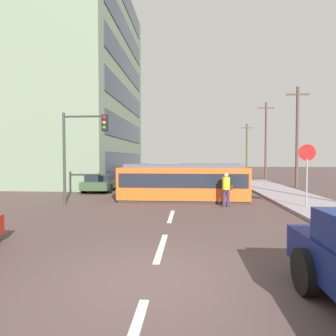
# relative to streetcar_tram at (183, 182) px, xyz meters

# --- Properties ---
(ground_plane) EXTENTS (120.00, 120.00, 0.00)m
(ground_plane) POSITION_rel_streetcar_tram_xyz_m (-0.38, -0.34, -1.06)
(ground_plane) COLOR #4A3936
(lane_stripe_1) EXTENTS (0.16, 2.40, 0.01)m
(lane_stripe_1) POSITION_rel_streetcar_tram_xyz_m (-0.38, -8.34, -1.06)
(lane_stripe_1) COLOR silver
(lane_stripe_1) RESTS_ON ground
(lane_stripe_2) EXTENTS (0.16, 2.40, 0.01)m
(lane_stripe_2) POSITION_rel_streetcar_tram_xyz_m (-0.38, -4.34, -1.06)
(lane_stripe_2) COLOR silver
(lane_stripe_2) RESTS_ON ground
(lane_stripe_3) EXTENTS (0.16, 2.40, 0.01)m
(lane_stripe_3) POSITION_rel_streetcar_tram_xyz_m (-0.38, 6.00, -1.06)
(lane_stripe_3) COLOR silver
(lane_stripe_3) RESTS_ON ground
(lane_stripe_4) EXTENTS (0.16, 2.40, 0.01)m
(lane_stripe_4) POSITION_rel_streetcar_tram_xyz_m (-0.38, 12.00, -1.06)
(lane_stripe_4) COLOR silver
(lane_stripe_4) RESTS_ON ground
(corner_building) EXTENTS (15.55, 16.82, 19.20)m
(corner_building) POSITION_rel_streetcar_tram_xyz_m (-13.63, 11.72, 8.54)
(corner_building) COLOR slate
(corner_building) RESTS_ON ground
(streetcar_tram) EXTENTS (7.03, 2.57, 2.05)m
(streetcar_tram) POSITION_rel_streetcar_tram_xyz_m (0.00, 0.00, 0.00)
(streetcar_tram) COLOR #F1541A
(streetcar_tram) RESTS_ON ground
(city_bus) EXTENTS (2.64, 5.56, 1.93)m
(city_bus) POSITION_rel_streetcar_tram_xyz_m (-1.80, 6.19, 0.04)
(city_bus) COLOR #BCB3BD
(city_bus) RESTS_ON ground
(pedestrian_crossing) EXTENTS (0.51, 0.36, 1.67)m
(pedestrian_crossing) POSITION_rel_streetcar_tram_xyz_m (2.15, -1.89, -0.12)
(pedestrian_crossing) COLOR #35254B
(pedestrian_crossing) RESTS_ON ground
(parked_sedan_mid) EXTENTS (2.11, 4.14, 1.19)m
(parked_sedan_mid) POSITION_rel_streetcar_tram_xyz_m (-5.93, 3.96, -0.44)
(parked_sedan_mid) COLOR #344C30
(parked_sedan_mid) RESTS_ON ground
(parked_sedan_far) EXTENTS (2.17, 4.26, 1.19)m
(parked_sedan_far) POSITION_rel_streetcar_tram_xyz_m (-5.29, 10.58, -0.44)
(parked_sedan_far) COLOR silver
(parked_sedan_far) RESTS_ON ground
(stop_sign) EXTENTS (0.76, 0.07, 2.88)m
(stop_sign) POSITION_rel_streetcar_tram_xyz_m (5.74, -2.41, 1.13)
(stop_sign) COLOR gray
(stop_sign) RESTS_ON sidewalk_curb_right
(traffic_light_mast) EXTENTS (2.37, 0.33, 4.71)m
(traffic_light_mast) POSITION_rel_streetcar_tram_xyz_m (-5.16, -1.71, 2.23)
(traffic_light_mast) COLOR #333333
(traffic_light_mast) RESTS_ON ground
(utility_pole_mid) EXTENTS (1.80, 0.24, 8.05)m
(utility_pole_mid) POSITION_rel_streetcar_tram_xyz_m (8.95, 7.53, 3.15)
(utility_pole_mid) COLOR brown
(utility_pole_mid) RESTS_ON ground
(utility_pole_far) EXTENTS (1.80, 0.24, 8.69)m
(utility_pole_far) POSITION_rel_streetcar_tram_xyz_m (9.05, 17.21, 3.47)
(utility_pole_far) COLOR brown
(utility_pole_far) RESTS_ON ground
(utility_pole_distant) EXTENTS (1.80, 0.24, 7.42)m
(utility_pole_distant) POSITION_rel_streetcar_tram_xyz_m (8.80, 26.72, 2.83)
(utility_pole_distant) COLOR brown
(utility_pole_distant) RESTS_ON ground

